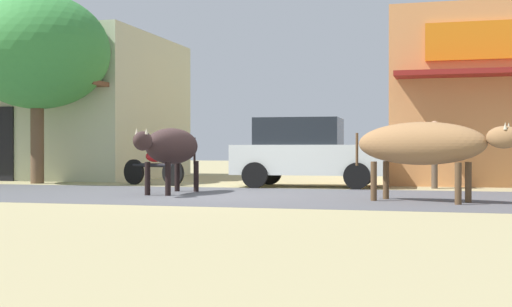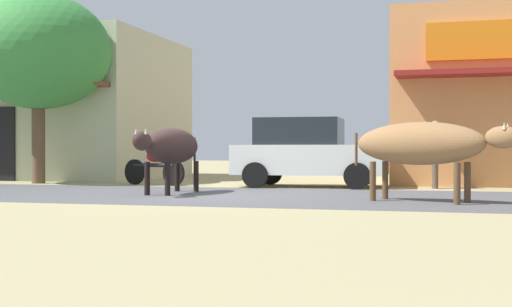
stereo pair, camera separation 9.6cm
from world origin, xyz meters
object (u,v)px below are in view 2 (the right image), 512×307
(parked_hatchback_car, at_px, (308,152))
(cow_far_dark, at_px, (423,144))
(parked_motorcycle, at_px, (155,166))
(cow_near_brown, at_px, (171,147))
(roadside_tree, at_px, (38,52))
(pedestrian_by_shop, at_px, (435,149))

(parked_hatchback_car, distance_m, cow_far_dark, 5.13)
(parked_motorcycle, height_order, cow_near_brown, cow_near_brown)
(roadside_tree, relative_size, cow_far_dark, 1.77)
(roadside_tree, bearing_deg, parked_hatchback_car, 1.68)
(parked_hatchback_car, bearing_deg, roadside_tree, -178.32)
(parked_motorcycle, relative_size, cow_near_brown, 0.69)
(parked_hatchback_car, relative_size, pedestrian_by_shop, 2.37)
(cow_near_brown, distance_m, pedestrian_by_shop, 6.13)
(pedestrian_by_shop, bearing_deg, cow_near_brown, -146.28)
(cow_far_dark, bearing_deg, roadside_tree, 157.99)
(cow_near_brown, bearing_deg, parked_motorcycle, 119.23)
(roadside_tree, distance_m, parked_motorcycle, 4.49)
(parked_hatchback_car, distance_m, parked_motorcycle, 3.85)
(parked_hatchback_car, xyz_separation_m, cow_near_brown, (-2.14, -3.31, 0.11))
(roadside_tree, xyz_separation_m, pedestrian_by_shop, (10.13, 0.30, -2.56))
(roadside_tree, xyz_separation_m, parked_hatchback_car, (7.17, 0.21, -2.63))
(roadside_tree, height_order, pedestrian_by_shop, roadside_tree)
(pedestrian_by_shop, bearing_deg, parked_hatchback_car, -178.21)
(cow_near_brown, relative_size, cow_far_dark, 0.96)
(parked_motorcycle, relative_size, pedestrian_by_shop, 1.20)
(parked_motorcycle, distance_m, cow_near_brown, 3.46)
(parked_hatchback_car, distance_m, cow_near_brown, 3.95)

